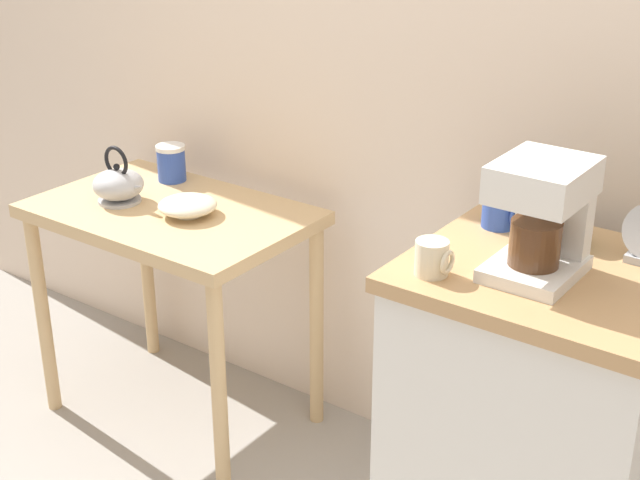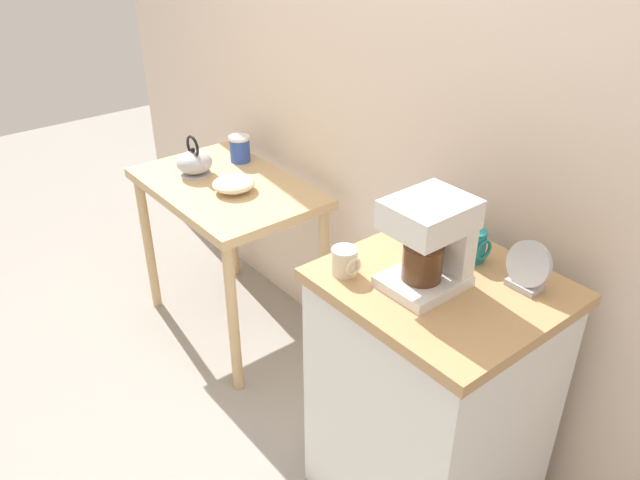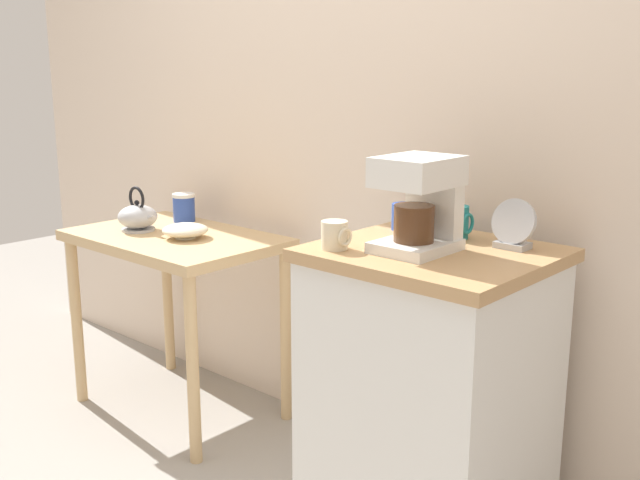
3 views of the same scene
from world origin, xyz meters
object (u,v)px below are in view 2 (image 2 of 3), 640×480
Objects in this scene: teakettle at (195,163)px; canister_enamel at (240,149)px; mug_blue at (426,225)px; mug_small_cream at (345,262)px; mug_dark_teal at (474,246)px; table_clock at (528,269)px; bowl_stoneware at (234,184)px; coffee_maker at (433,238)px.

canister_enamel is at bearing 92.01° from teakettle.
mug_blue is 1.11× the size of mug_small_cream.
mug_small_cream is (-0.18, -0.34, -0.01)m from mug_dark_teal.
mug_dark_teal is at bearing 179.35° from table_clock.
mug_small_cream reaches higher than canister_enamel.
teakettle is (-0.24, -0.04, 0.03)m from bowl_stoneware.
mug_blue reaches higher than bowl_stoneware.
coffee_maker is at bearing -89.69° from mug_dark_teal.
coffee_maker reaches higher than mug_dark_teal.
table_clock is (0.18, 0.19, -0.08)m from coffee_maker.
mug_blue is 0.64× the size of table_clock.
teakettle is 2.34× the size of mug_small_cream.
coffee_maker is (1.35, -0.01, 0.23)m from teakettle.
mug_blue is at bearing 134.83° from coffee_maker.
mug_dark_teal is 1.08× the size of mug_blue.
mug_blue is (0.92, 0.13, 0.16)m from bowl_stoneware.
bowl_stoneware is 2.16× the size of mug_small_cream.
teakettle is 1.19m from mug_blue.
mug_blue is at bearing 90.24° from mug_small_cream.
canister_enamel is (-0.25, 0.19, 0.03)m from bowl_stoneware.
canister_enamel is 1.19m from mug_blue.
mug_dark_teal is (1.35, 0.18, 0.14)m from teakettle.
teakettle is 0.23m from canister_enamel.
mug_small_cream reaches higher than bowl_stoneware.
mug_small_cream is (0.00, -0.33, -0.00)m from mug_blue.
teakettle is 0.73× the size of coffee_maker.
mug_blue is at bearing -177.76° from mug_dark_teal.
coffee_maker is 0.21m from mug_dark_teal.
bowl_stoneware is at bearing 9.85° from teakettle.
coffee_maker is 0.28m from mug_blue.
mug_dark_teal is at bearing 90.31° from coffee_maker.
mug_blue is (-0.18, 0.18, -0.10)m from coffee_maker.
table_clock reaches higher than mug_dark_teal.
table_clock is (0.36, 0.01, 0.02)m from mug_blue.
table_clock reaches higher than canister_enamel.
table_clock is at bearing 0.80° from mug_blue.
mug_small_cream reaches higher than teakettle.
canister_enamel is at bearing 177.08° from mug_blue.
canister_enamel is 0.45× the size of coffee_maker.
bowl_stoneware is 0.32m from canister_enamel.
canister_enamel is 1.40m from coffee_maker.
mug_dark_teal is (1.11, 0.14, 0.17)m from bowl_stoneware.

